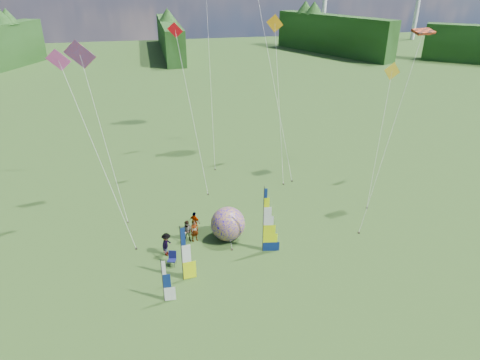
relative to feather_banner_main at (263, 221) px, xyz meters
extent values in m
plane|color=#3B5020|center=(-0.52, -3.47, -2.49)|extent=(220.00, 220.00, 0.00)
sphere|color=#1500A8|center=(-2.08, 2.09, -1.23)|extent=(3.31, 3.31, 2.52)
imported|color=#66594C|center=(-4.50, 2.34, -1.63)|extent=(0.72, 0.58, 1.72)
imported|color=#66594C|center=(-5.00, 2.39, -1.65)|extent=(0.91, 0.71, 1.68)
imported|color=#66594C|center=(-6.59, 1.01, -1.62)|extent=(0.87, 1.18, 1.73)
imported|color=#66594C|center=(-4.33, 3.61, -1.67)|extent=(0.95, 0.95, 1.63)
camera|label=1|loc=(-6.89, -24.00, 15.30)|focal=32.00mm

